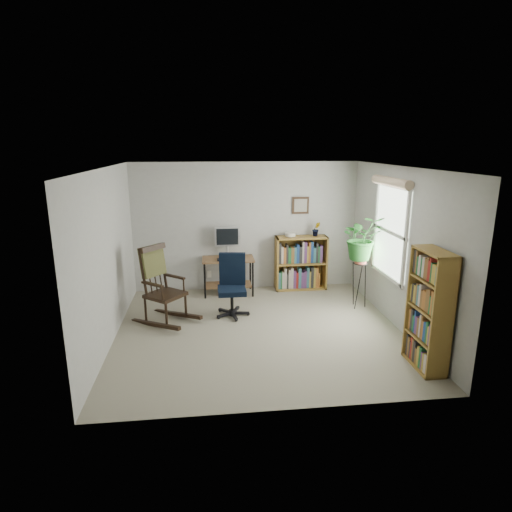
{
  "coord_description": "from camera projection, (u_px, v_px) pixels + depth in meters",
  "views": [
    {
      "loc": [
        -0.74,
        -5.87,
        2.71
      ],
      "look_at": [
        0.0,
        0.4,
        1.05
      ],
      "focal_mm": 30.0,
      "sensor_mm": 36.0,
      "label": 1
    }
  ],
  "objects": [
    {
      "name": "wall_front",
      "position": [
        285.0,
        303.0,
        4.18
      ],
      "size": [
        4.2,
        0.0,
        2.4
      ],
      "primitive_type": "cube",
      "color": "#AFAFAA",
      "rests_on": "ground"
    },
    {
      "name": "wall_left",
      "position": [
        108.0,
        257.0,
        5.87
      ],
      "size": [
        0.0,
        4.0,
        2.4
      ],
      "primitive_type": "cube",
      "color": "#AFAFAA",
      "rests_on": "ground"
    },
    {
      "name": "low_bookshelf",
      "position": [
        301.0,
        263.0,
        8.14
      ],
      "size": [
        0.97,
        0.32,
        1.03
      ],
      "primitive_type": null,
      "color": "olive",
      "rests_on": "floor"
    },
    {
      "name": "rocking_chair",
      "position": [
        165.0,
        284.0,
        6.57
      ],
      "size": [
        1.22,
        1.17,
        1.23
      ],
      "primitive_type": null,
      "rotation": [
        0.0,
        0.0,
        0.87
      ],
      "color": "black",
      "rests_on": "floor"
    },
    {
      "name": "office_chair",
      "position": [
        232.0,
        286.0,
        6.84
      ],
      "size": [
        0.62,
        0.62,
        1.02
      ],
      "primitive_type": null,
      "rotation": [
        0.0,
        0.0,
        -0.12
      ],
      "color": "black",
      "rests_on": "floor"
    },
    {
      "name": "desk",
      "position": [
        228.0,
        276.0,
        7.92
      ],
      "size": [
        0.94,
        0.52,
        0.68
      ],
      "primitive_type": null,
      "color": "brown",
      "rests_on": "floor"
    },
    {
      "name": "wall_right",
      "position": [
        399.0,
        249.0,
        6.34
      ],
      "size": [
        0.0,
        4.0,
        2.4
      ],
      "primitive_type": "cube",
      "color": "#AFAFAA",
      "rests_on": "ground"
    },
    {
      "name": "framed_picture",
      "position": [
        301.0,
        205.0,
        8.01
      ],
      "size": [
        0.32,
        0.04,
        0.32
      ],
      "primitive_type": null,
      "color": "black",
      "rests_on": "wall_back"
    },
    {
      "name": "window",
      "position": [
        390.0,
        232.0,
        6.57
      ],
      "size": [
        0.12,
        1.2,
        1.5
      ],
      "primitive_type": null,
      "color": "silver",
      "rests_on": "wall_right"
    },
    {
      "name": "potted_plant_small",
      "position": [
        316.0,
        233.0,
        8.04
      ],
      "size": [
        0.13,
        0.24,
        0.11
      ],
      "primitive_type": "imported",
      "color": "#205E21",
      "rests_on": "low_bookshelf"
    },
    {
      "name": "tall_bookshelf",
      "position": [
        429.0,
        310.0,
        5.19
      ],
      "size": [
        0.28,
        0.66,
        1.5
      ],
      "primitive_type": null,
      "color": "olive",
      "rests_on": "floor"
    },
    {
      "name": "ceiling",
      "position": [
        259.0,
        167.0,
        5.8
      ],
      "size": [
        4.2,
        4.0,
        0.0
      ],
      "primitive_type": "cube",
      "color": "silver",
      "rests_on": "ground"
    },
    {
      "name": "plant_stand",
      "position": [
        359.0,
        282.0,
        7.22
      ],
      "size": [
        0.33,
        0.33,
        0.91
      ],
      "primitive_type": null,
      "rotation": [
        0.0,
        0.0,
        -0.42
      ],
      "color": "black",
      "rests_on": "floor"
    },
    {
      "name": "spider_plant",
      "position": [
        363.0,
        216.0,
        6.94
      ],
      "size": [
        1.69,
        1.88,
        1.47
      ],
      "primitive_type": "imported",
      "color": "#205E21",
      "rests_on": "plant_stand"
    },
    {
      "name": "keyboard",
      "position": [
        228.0,
        259.0,
        7.71
      ],
      "size": [
        0.4,
        0.15,
        0.02
      ],
      "primitive_type": "cube",
      "color": "black",
      "rests_on": "desk"
    },
    {
      "name": "monitor",
      "position": [
        227.0,
        242.0,
        7.89
      ],
      "size": [
        0.46,
        0.16,
        0.56
      ],
      "primitive_type": null,
      "color": "silver",
      "rests_on": "desk"
    },
    {
      "name": "wall_back",
      "position": [
        246.0,
        227.0,
        8.03
      ],
      "size": [
        4.2,
        0.0,
        2.4
      ],
      "primitive_type": "cube",
      "color": "#AFAFAA",
      "rests_on": "ground"
    },
    {
      "name": "floor",
      "position": [
        259.0,
        330.0,
        6.41
      ],
      "size": [
        4.2,
        4.0,
        0.0
      ],
      "primitive_type": "cube",
      "color": "gray",
      "rests_on": "ground"
    }
  ]
}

